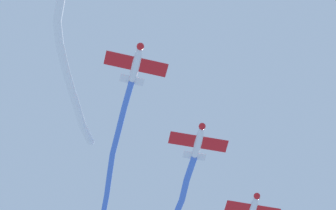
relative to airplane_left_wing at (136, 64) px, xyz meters
name	(u,v)px	position (x,y,z in m)	size (l,w,h in m)	color
smoke_trail_lead	(70,76)	(6.15, -3.76, 0.87)	(7.66, 17.94, 3.53)	white
airplane_left_wing	(136,64)	(0.00, 0.00, 0.00)	(6.52, 4.87, 1.63)	white
smoke_trail_left_wing	(112,164)	(-0.88, -13.66, 1.18)	(2.45, 23.29, 2.90)	#4C75DB
airplane_right_wing	(198,142)	(-9.06, -7.37, 0.25)	(6.58, 4.93, 1.63)	white
airplane_slot	(252,209)	(-18.12, -14.75, 0.50)	(6.57, 4.92, 1.63)	white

